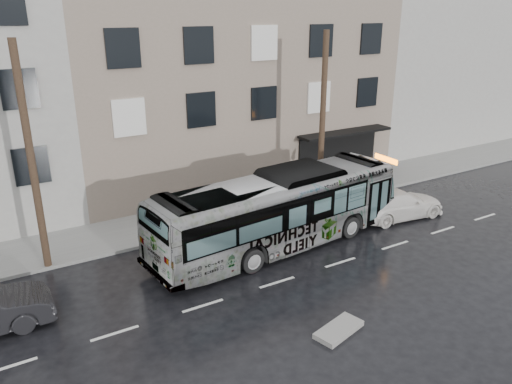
% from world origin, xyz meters
% --- Properties ---
extents(ground, '(120.00, 120.00, 0.00)m').
position_xyz_m(ground, '(0.00, 0.00, 0.00)').
color(ground, black).
rests_on(ground, ground).
extents(sidewalk, '(90.00, 3.60, 0.15)m').
position_xyz_m(sidewalk, '(0.00, 4.90, 0.07)').
color(sidewalk, gray).
rests_on(sidewalk, ground).
extents(building_taupe, '(20.00, 12.00, 11.00)m').
position_xyz_m(building_taupe, '(5.00, 12.70, 5.50)').
color(building_taupe, gray).
rests_on(building_taupe, ground).
extents(building_filler, '(18.00, 12.00, 12.00)m').
position_xyz_m(building_filler, '(24.00, 12.70, 6.00)').
color(building_filler, '#A8A79F').
rests_on(building_filler, ground).
extents(utility_pole_front, '(0.30, 0.30, 9.00)m').
position_xyz_m(utility_pole_front, '(6.50, 3.30, 4.65)').
color(utility_pole_front, '#453222').
rests_on(utility_pole_front, sidewalk).
extents(utility_pole_rear, '(0.30, 0.30, 9.00)m').
position_xyz_m(utility_pole_rear, '(-7.50, 3.30, 4.65)').
color(utility_pole_rear, '#453222').
rests_on(utility_pole_rear, sidewalk).
extents(sign_post, '(0.06, 0.06, 2.40)m').
position_xyz_m(sign_post, '(7.60, 3.30, 1.35)').
color(sign_post, slate).
rests_on(sign_post, sidewalk).
extents(bus, '(12.50, 4.01, 3.42)m').
position_xyz_m(bus, '(1.82, 0.18, 1.71)').
color(bus, '#B2B2B2').
rests_on(bus, ground).
extents(white_sedan, '(5.21, 2.56, 1.46)m').
position_xyz_m(white_sedan, '(8.89, -0.16, 0.73)').
color(white_sedan, white).
rests_on(white_sedan, ground).
extents(slush_pile, '(1.94, 1.22, 0.18)m').
position_xyz_m(slush_pile, '(0.01, -6.23, 0.09)').
color(slush_pile, '#A39F9A').
rests_on(slush_pile, ground).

